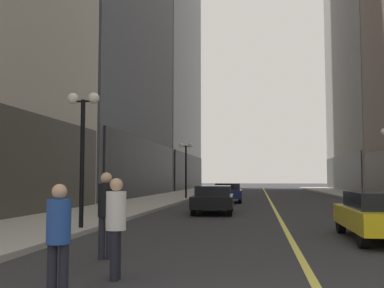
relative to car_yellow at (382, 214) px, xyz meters
The scene contains 13 objects.
ground_plane 26.25m from the car_yellow, 95.37° to the left, with size 200.00×200.00×0.00m, color #2D2D30.
sidewalk_left 28.24m from the car_yellow, 112.29° to the left, with size 4.50×78.00×0.15m, color #ADA8A0.
sidewalk_right 26.76m from the car_yellow, 77.50° to the left, with size 4.50×78.00×0.15m, color #ADA8A0.
lane_centre_stripe 26.25m from the car_yellow, 95.37° to the left, with size 0.16×70.00×0.01m, color #E5D64C.
building_right_far 56.31m from the car_yellow, 74.59° to the left, with size 12.31×26.00×39.46m.
car_yellow is the anchor object (origin of this frame).
car_black 10.41m from the car_yellow, 121.75° to the left, with size 2.04×4.62×1.32m.
car_navy 19.46m from the car_yellow, 106.19° to the left, with size 2.08×4.38×1.32m.
pedestrian_in_blue_hoodie 9.29m from the car_yellow, 131.21° to the right, with size 0.39×0.39×1.62m.
pedestrian_in_black_coat 7.56m from the car_yellow, 149.92° to the right, with size 0.44×0.44×1.82m.
pedestrian_in_white_shirt 8.02m from the car_yellow, 135.60° to the right, with size 0.35×0.35×1.70m.
street_lamp_left_near 9.24m from the car_yellow, behind, with size 1.06×0.36×4.43m.
street_lamp_left_far 23.54m from the car_yellow, 112.24° to the left, with size 1.06×0.36×4.43m.
Camera 1 is at (-0.89, -4.19, 1.71)m, focal length 42.35 mm.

